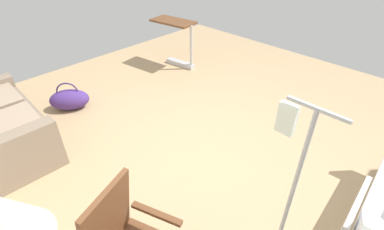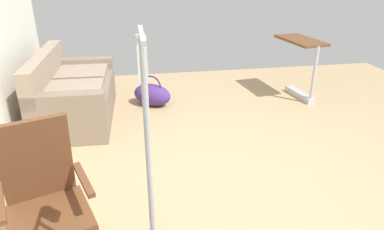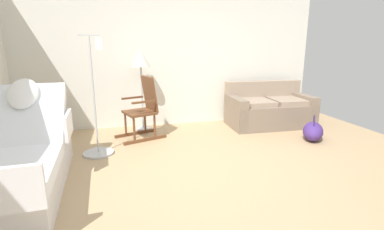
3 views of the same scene
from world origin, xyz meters
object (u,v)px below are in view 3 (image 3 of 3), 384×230
Objects in this scene: floor_lamp at (141,64)px; duffel_bag at (313,131)px; hospital_bed at (17,165)px; iv_pole at (98,138)px; rocking_chair at (143,109)px; couch at (269,110)px.

duffel_bag is at bearing -25.78° from floor_lamp.
floor_lamp reaches higher than hospital_bed.
floor_lamp is 2.31× the size of duffel_bag.
rocking_chair is at bearing 41.70° from iv_pole.
duffel_bag is at bearing -16.95° from rocking_chair.
hospital_bed is 1.22m from iv_pole.
couch is at bearing -7.27° from floor_lamp.
floor_lamp is at bearing 54.48° from hospital_bed.
hospital_bed is 1.43× the size of floor_lamp.
floor_lamp is 3.20m from duffel_bag.
iv_pole reaches higher than duffel_bag.
hospital_bed is 2.70m from floor_lamp.
couch is 1.55× the size of rocking_chair.
hospital_bed reaches higher than duffel_bag.
hospital_bed is 2.17m from rocking_chair.
duffel_bag is (2.72, -1.31, -1.07)m from floor_lamp.
floor_lamp is at bearing 56.72° from iv_pole.
couch is 0.96× the size of iv_pole.
couch is 1.10× the size of floor_lamp.
iv_pole is at bearing 52.03° from hospital_bed.
rocking_chair is 2.88m from duffel_bag.
floor_lamp is at bearing 87.72° from rocking_chair.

